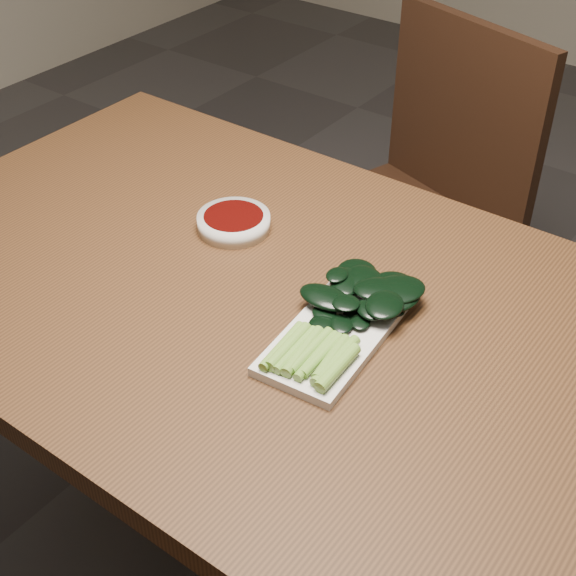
{
  "coord_description": "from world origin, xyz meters",
  "views": [
    {
      "loc": [
        0.55,
        -0.74,
        1.48
      ],
      "look_at": [
        -0.01,
        0.01,
        0.76
      ],
      "focal_mm": 50.0,
      "sensor_mm": 36.0,
      "label": 1
    }
  ],
  "objects": [
    {
      "name": "sauce_bowl",
      "position": [
        -0.18,
        0.1,
        0.76
      ],
      "size": [
        0.12,
        0.12,
        0.03
      ],
      "color": "silver",
      "rests_on": "table"
    },
    {
      "name": "table",
      "position": [
        0.0,
        0.0,
        0.68
      ],
      "size": [
        1.4,
        0.8,
        0.75
      ],
      "color": "#412612",
      "rests_on": "ground"
    },
    {
      "name": "gai_lan",
      "position": [
        0.11,
        0.02,
        0.78
      ],
      "size": [
        0.17,
        0.29,
        0.03
      ],
      "color": "#6FA137",
      "rests_on": "serving_plate"
    },
    {
      "name": "serving_plate",
      "position": [
        0.1,
        -0.02,
        0.76
      ],
      "size": [
        0.15,
        0.29,
        0.01
      ],
      "rotation": [
        0.0,
        0.0,
        0.09
      ],
      "color": "silver",
      "rests_on": "table"
    },
    {
      "name": "chair_far",
      "position": [
        -0.18,
        0.75,
        0.49
      ],
      "size": [
        0.57,
        0.57,
        0.89
      ],
      "rotation": [
        0.0,
        0.0,
        -0.31
      ],
      "color": "black",
      "rests_on": "ground"
    }
  ]
}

